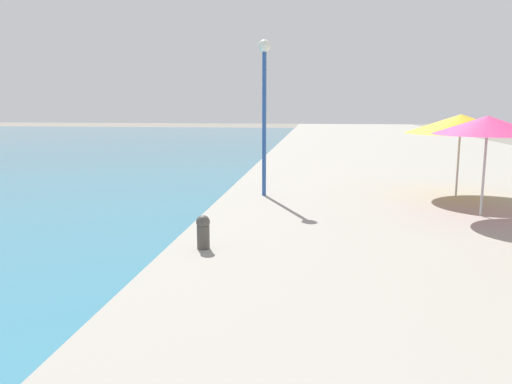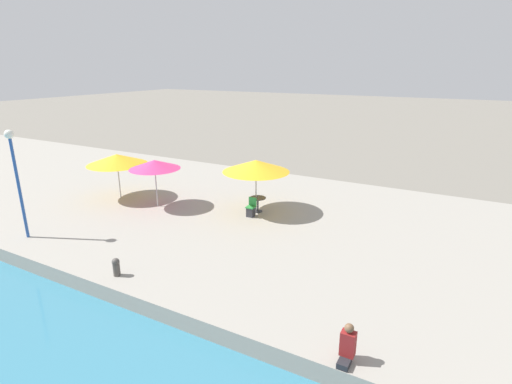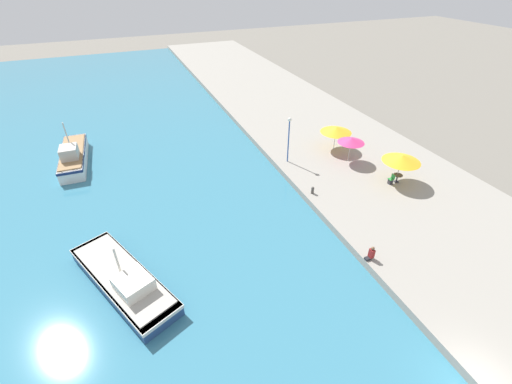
# 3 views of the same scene
# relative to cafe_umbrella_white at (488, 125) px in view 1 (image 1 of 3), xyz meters

# --- Properties ---
(quay_promenade) EXTENTS (16.00, 90.00, 0.62)m
(quay_promenade) POSITION_rel_cafe_umbrella_white_xyz_m (1.14, 16.52, -2.53)
(quay_promenade) COLOR gray
(quay_promenade) RESTS_ON ground_plane
(cafe_umbrella_white) EXTENTS (2.57, 2.57, 2.45)m
(cafe_umbrella_white) POSITION_rel_cafe_umbrella_white_xyz_m (0.00, 0.00, 0.00)
(cafe_umbrella_white) COLOR #B7B7B7
(cafe_umbrella_white) RESTS_ON quay_promenade
(cafe_umbrella_striped) EXTENTS (3.20, 3.20, 2.43)m
(cafe_umbrella_striped) POSITION_rel_cafe_umbrella_white_xyz_m (0.13, 2.78, -0.07)
(cafe_umbrella_striped) COLOR #B7B7B7
(cafe_umbrella_striped) RESTS_ON quay_promenade
(mooring_bollard) EXTENTS (0.26, 0.26, 0.65)m
(mooring_bollard) POSITION_rel_cafe_umbrella_white_xyz_m (-6.14, -3.66, -1.87)
(mooring_bollard) COLOR #4C4742
(mooring_bollard) RESTS_ON quay_promenade
(lamppost) EXTENTS (0.36, 0.36, 4.56)m
(lamppost) POSITION_rel_cafe_umbrella_white_xyz_m (-5.62, 2.16, 0.87)
(lamppost) COLOR #28519E
(lamppost) RESTS_ON quay_promenade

